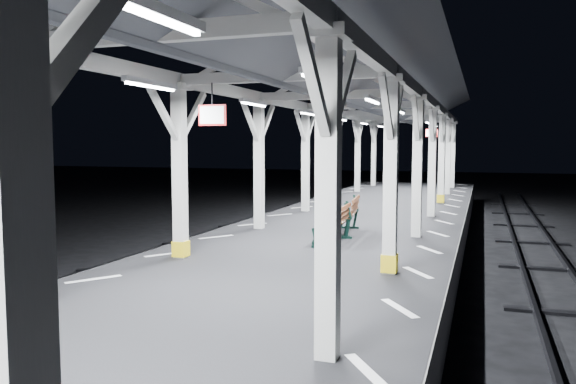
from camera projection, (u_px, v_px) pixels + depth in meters
The scene contains 7 objects.
ground at pixel (232, 358), 8.35m from camera, with size 120.00×120.00×0.00m, color black.
platform at pixel (232, 326), 8.30m from camera, with size 6.00×50.00×1.00m, color black.
hazard_stripes_left at pixel (94, 279), 9.06m from camera, with size 1.00×48.00×0.01m, color silver.
hazard_stripes_right at pixel (399, 308), 7.46m from camera, with size 1.00×48.00×0.01m, color silver.
canopy at pixel (229, 46), 7.94m from camera, with size 5.40×49.00×4.65m.
bench_mid at pixel (336, 223), 12.40m from camera, with size 0.66×1.57×0.84m.
bench_far at pixel (348, 214), 13.72m from camera, with size 0.80×1.72×0.90m.
Camera 1 is at (3.45, -7.38, 3.18)m, focal length 35.00 mm.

